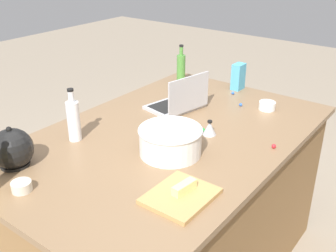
{
  "coord_description": "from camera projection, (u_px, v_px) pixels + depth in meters",
  "views": [
    {
      "loc": [
        1.45,
        1.1,
        1.81
      ],
      "look_at": [
        0.0,
        0.0,
        0.95
      ],
      "focal_mm": 43.04,
      "sensor_mm": 36.0,
      "label": 1
    }
  ],
  "objects": [
    {
      "name": "ramekin_medium",
      "position": [
        267.0,
        106.0,
        2.32
      ],
      "size": [
        0.09,
        0.09,
        0.05
      ],
      "primitive_type": "cylinder",
      "color": "white",
      "rests_on": "island_counter"
    },
    {
      "name": "ramekin_small",
      "position": [
        22.0,
        186.0,
        1.58
      ],
      "size": [
        0.08,
        0.08,
        0.04
      ],
      "primitive_type": "cylinder",
      "color": "beige",
      "rests_on": "island_counter"
    },
    {
      "name": "candy_5",
      "position": [
        241.0,
        105.0,
        2.37
      ],
      "size": [
        0.02,
        0.02,
        0.02
      ],
      "primitive_type": "sphere",
      "color": "blue",
      "rests_on": "island_counter"
    },
    {
      "name": "bottle_olive",
      "position": [
        181.0,
        69.0,
        2.68
      ],
      "size": [
        0.06,
        0.06,
        0.27
      ],
      "color": "#4C8C38",
      "rests_on": "island_counter"
    },
    {
      "name": "candy_bag",
      "position": [
        238.0,
        77.0,
        2.61
      ],
      "size": [
        0.09,
        0.06,
        0.17
      ],
      "primitive_type": "cube",
      "color": "#4CA5CC",
      "rests_on": "island_counter"
    },
    {
      "name": "kitchen_timer",
      "position": [
        210.0,
        128.0,
        2.02
      ],
      "size": [
        0.07,
        0.07,
        0.08
      ],
      "color": "#B2B2B7",
      "rests_on": "island_counter"
    },
    {
      "name": "candy_0",
      "position": [
        190.0,
        103.0,
        2.39
      ],
      "size": [
        0.02,
        0.02,
        0.02
      ],
      "primitive_type": "sphere",
      "color": "green",
      "rests_on": "island_counter"
    },
    {
      "name": "butter_stick_left",
      "position": [
        184.0,
        187.0,
        1.55
      ],
      "size": [
        0.11,
        0.05,
        0.04
      ],
      "primitive_type": "cube",
      "rotation": [
        0.0,
        0.0,
        -0.11
      ],
      "color": "#F4E58C",
      "rests_on": "cutting_board"
    },
    {
      "name": "candy_1",
      "position": [
        233.0,
        93.0,
        2.55
      ],
      "size": [
        0.02,
        0.02,
        0.02
      ],
      "primitive_type": "sphere",
      "color": "blue",
      "rests_on": "island_counter"
    },
    {
      "name": "island_counter",
      "position": [
        168.0,
        207.0,
        2.22
      ],
      "size": [
        1.77,
        1.13,
        0.9
      ],
      "color": "olive",
      "rests_on": "ground"
    },
    {
      "name": "candy_2",
      "position": [
        203.0,
        130.0,
        2.06
      ],
      "size": [
        0.02,
        0.02,
        0.02
      ],
      "primitive_type": "sphere",
      "color": "green",
      "rests_on": "island_counter"
    },
    {
      "name": "kettle",
      "position": [
        12.0,
        149.0,
        1.73
      ],
      "size": [
        0.21,
        0.18,
        0.2
      ],
      "color": "black",
      "rests_on": "island_counter"
    },
    {
      "name": "laptop",
      "position": [
        179.0,
        102.0,
        2.31
      ],
      "size": [
        0.35,
        0.28,
        0.22
      ],
      "color": "#B7B7BC",
      "rests_on": "island_counter"
    },
    {
      "name": "cutting_board",
      "position": [
        181.0,
        196.0,
        1.54
      ],
      "size": [
        0.26,
        0.22,
        0.02
      ],
      "primitive_type": "cube",
      "color": "tan",
      "rests_on": "island_counter"
    },
    {
      "name": "candy_4",
      "position": [
        274.0,
        146.0,
        1.9
      ],
      "size": [
        0.02,
        0.02,
        0.02
      ],
      "primitive_type": "sphere",
      "color": "red",
      "rests_on": "island_counter"
    },
    {
      "name": "mixing_bowl_large",
      "position": [
        170.0,
        140.0,
        1.83
      ],
      "size": [
        0.3,
        0.3,
        0.13
      ],
      "color": "white",
      "rests_on": "island_counter"
    },
    {
      "name": "bottle_vinegar",
      "position": [
        74.0,
        120.0,
        1.94
      ],
      "size": [
        0.06,
        0.06,
        0.27
      ],
      "color": "white",
      "rests_on": "island_counter"
    }
  ]
}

